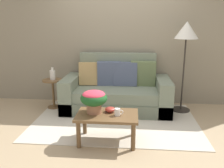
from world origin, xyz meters
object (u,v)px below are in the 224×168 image
(couch, at_px, (117,92))
(floor_lamp, at_px, (186,36))
(potted_plant, at_px, (94,99))
(table_vase, at_px, (53,75))
(side_table, at_px, (53,88))
(snack_bowl, at_px, (110,109))
(coffee_mug, at_px, (118,112))
(coffee_table, at_px, (107,119))

(couch, xyz_separation_m, floor_lamp, (1.23, -0.01, 1.06))
(floor_lamp, distance_m, potted_plant, 2.10)
(potted_plant, relative_size, table_vase, 1.57)
(side_table, bearing_deg, potted_plant, -50.79)
(potted_plant, xyz_separation_m, table_vase, (-1.00, 1.25, 0.05))
(couch, xyz_separation_m, potted_plant, (-0.23, -1.29, 0.28))
(couch, xyz_separation_m, table_vase, (-1.23, -0.05, 0.33))
(side_table, bearing_deg, couch, 2.60)
(snack_bowl, bearing_deg, coffee_mug, -46.94)
(floor_lamp, xyz_separation_m, coffee_mug, (-1.13, -1.36, -0.94))
(couch, xyz_separation_m, snack_bowl, (-0.01, -1.25, 0.11))
(floor_lamp, xyz_separation_m, potted_plant, (-1.46, -1.29, -0.78))
(coffee_table, xyz_separation_m, side_table, (-1.20, 1.28, 0.05))
(couch, distance_m, snack_bowl, 1.25)
(floor_lamp, bearing_deg, side_table, -178.82)
(floor_lamp, bearing_deg, coffee_mug, -129.53)
(side_table, height_order, coffee_mug, side_table)
(potted_plant, xyz_separation_m, snack_bowl, (0.22, 0.05, -0.17))
(side_table, xyz_separation_m, potted_plant, (1.01, -1.24, 0.22))
(floor_lamp, distance_m, coffee_mug, 2.00)
(side_table, xyz_separation_m, coffee_mug, (1.34, -1.31, 0.07))
(snack_bowl, bearing_deg, potted_plant, -168.17)
(couch, bearing_deg, coffee_table, -91.72)
(coffee_mug, height_order, table_vase, table_vase)
(couch, distance_m, coffee_mug, 1.38)
(couch, bearing_deg, table_vase, -177.75)
(side_table, bearing_deg, floor_lamp, 1.18)
(side_table, distance_m, snack_bowl, 1.71)
(snack_bowl, xyz_separation_m, table_vase, (-1.22, 1.20, 0.22))
(couch, relative_size, coffee_table, 2.36)
(snack_bowl, relative_size, table_vase, 0.61)
(floor_lamp, relative_size, potted_plant, 4.46)
(couch, bearing_deg, floor_lamp, -0.25)
(coffee_table, height_order, snack_bowl, snack_bowl)
(coffee_mug, xyz_separation_m, snack_bowl, (-0.11, 0.12, -0.01))
(coffee_mug, relative_size, snack_bowl, 0.86)
(side_table, relative_size, snack_bowl, 3.95)
(coffee_mug, distance_m, snack_bowl, 0.17)
(side_table, distance_m, potted_plant, 1.61)
(coffee_mug, bearing_deg, side_table, 135.64)
(coffee_table, bearing_deg, table_vase, 132.83)
(coffee_table, distance_m, potted_plant, 0.34)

